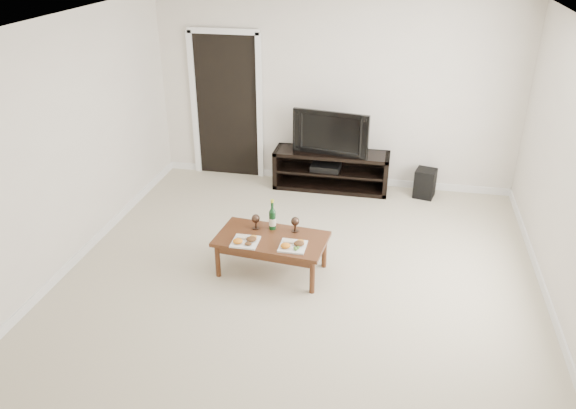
# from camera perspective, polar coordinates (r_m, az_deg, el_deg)

# --- Properties ---
(floor) EXTENTS (5.50, 5.50, 0.00)m
(floor) POSITION_cam_1_polar(r_m,az_deg,el_deg) (5.90, 0.90, -8.31)
(floor) COLOR #C1B79B
(floor) RESTS_ON ground
(back_wall) EXTENTS (5.00, 0.04, 2.60)m
(back_wall) POSITION_cam_1_polar(r_m,az_deg,el_deg) (7.86, 4.82, 11.16)
(back_wall) COLOR silver
(back_wall) RESTS_ON ground
(ceiling) EXTENTS (5.00, 5.50, 0.04)m
(ceiling) POSITION_cam_1_polar(r_m,az_deg,el_deg) (4.90, 1.12, 17.72)
(ceiling) COLOR white
(ceiling) RESTS_ON back_wall
(doorway) EXTENTS (0.90, 0.02, 2.05)m
(doorway) POSITION_cam_1_polar(r_m,az_deg,el_deg) (8.23, -6.22, 9.80)
(doorway) COLOR black
(doorway) RESTS_ON ground
(media_console) EXTENTS (1.60, 0.45, 0.55)m
(media_console) POSITION_cam_1_polar(r_m,az_deg,el_deg) (7.94, 4.40, 3.49)
(media_console) COLOR black
(media_console) RESTS_ON ground
(television) EXTENTS (1.07, 0.31, 0.61)m
(television) POSITION_cam_1_polar(r_m,az_deg,el_deg) (7.73, 4.55, 7.44)
(television) COLOR black
(television) RESTS_ON media_console
(av_receiver) EXTENTS (0.41, 0.32, 0.08)m
(av_receiver) POSITION_cam_1_polar(r_m,az_deg,el_deg) (7.92, 3.86, 3.84)
(av_receiver) COLOR black
(av_receiver) RESTS_ON media_console
(subwoofer) EXTENTS (0.32, 0.32, 0.40)m
(subwoofer) POSITION_cam_1_polar(r_m,az_deg,el_deg) (7.92, 13.74, 2.12)
(subwoofer) COLOR black
(subwoofer) RESTS_ON ground
(coffee_table) EXTENTS (1.21, 0.74, 0.42)m
(coffee_table) POSITION_cam_1_polar(r_m,az_deg,el_deg) (6.03, -1.67, -5.09)
(coffee_table) COLOR #522F16
(coffee_table) RESTS_ON ground
(plate_left) EXTENTS (0.27, 0.27, 0.07)m
(plate_left) POSITION_cam_1_polar(r_m,az_deg,el_deg) (5.83, -4.36, -3.58)
(plate_left) COLOR white
(plate_left) RESTS_ON coffee_table
(plate_right) EXTENTS (0.27, 0.27, 0.07)m
(plate_right) POSITION_cam_1_polar(r_m,az_deg,el_deg) (5.73, 0.49, -4.05)
(plate_right) COLOR white
(plate_right) RESTS_ON coffee_table
(wine_bottle) EXTENTS (0.07, 0.07, 0.35)m
(wine_bottle) POSITION_cam_1_polar(r_m,az_deg,el_deg) (6.01, -1.60, -1.02)
(wine_bottle) COLOR #0F3718
(wine_bottle) RESTS_ON coffee_table
(goblet_left) EXTENTS (0.09, 0.09, 0.17)m
(goblet_left) POSITION_cam_1_polar(r_m,az_deg,el_deg) (6.06, -3.29, -1.74)
(goblet_left) COLOR #38271E
(goblet_left) RESTS_ON coffee_table
(goblet_right) EXTENTS (0.09, 0.09, 0.17)m
(goblet_right) POSITION_cam_1_polar(r_m,az_deg,el_deg) (6.00, 0.73, -2.03)
(goblet_right) COLOR #38271E
(goblet_right) RESTS_ON coffee_table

